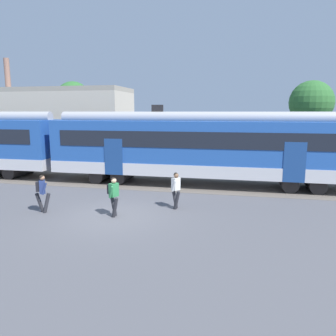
{
  "coord_description": "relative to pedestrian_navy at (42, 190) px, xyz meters",
  "views": [
    {
      "loc": [
        5.03,
        -12.45,
        4.35
      ],
      "look_at": [
        1.69,
        3.02,
        1.6
      ],
      "focal_mm": 35.0,
      "sensor_mm": 36.0,
      "label": 1
    }
  ],
  "objects": [
    {
      "name": "background_building",
      "position": [
        -8.76,
        15.35,
        2.22
      ],
      "size": [
        14.38,
        5.0,
        9.2
      ],
      "color": "beige",
      "rests_on": "ground"
    },
    {
      "name": "pedestrian_green",
      "position": [
        3.22,
        0.14,
        0.0
      ],
      "size": [
        0.57,
        0.65,
        1.67
      ],
      "color": "#28282D",
      "rests_on": "ground"
    },
    {
      "name": "pedestrian_navy",
      "position": [
        0.0,
        0.0,
        0.0
      ],
      "size": [
        0.71,
        0.5,
        1.67
      ],
      "color": "#28282D",
      "rests_on": "ground"
    },
    {
      "name": "ground_plane",
      "position": [
        3.19,
        0.18,
        -0.99
      ],
      "size": [
        160.0,
        160.0,
        0.0
      ],
      "primitive_type": "plane",
      "color": "#515156"
    },
    {
      "name": "street_tree_left",
      "position": [
        -8.68,
        19.5,
        4.56
      ],
      "size": [
        3.62,
        3.62,
        7.39
      ],
      "color": "brown",
      "rests_on": "ground"
    },
    {
      "name": "pedestrian_white",
      "position": [
        5.55,
        1.78,
        -0.03
      ],
      "size": [
        0.52,
        0.66,
        1.67
      ],
      "color": "#28282D",
      "rests_on": "ground"
    },
    {
      "name": "street_tree_right",
      "position": [
        13.78,
        16.09,
        4.02
      ],
      "size": [
        3.45,
        3.45,
        6.77
      ],
      "color": "brown",
      "rests_on": "ground"
    },
    {
      "name": "track_bed",
      "position": [
        -4.86,
        6.88,
        -0.98
      ],
      "size": [
        80.0,
        4.4,
        0.01
      ],
      "primitive_type": "cube",
      "color": "#605951",
      "rests_on": "ground"
    }
  ]
}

